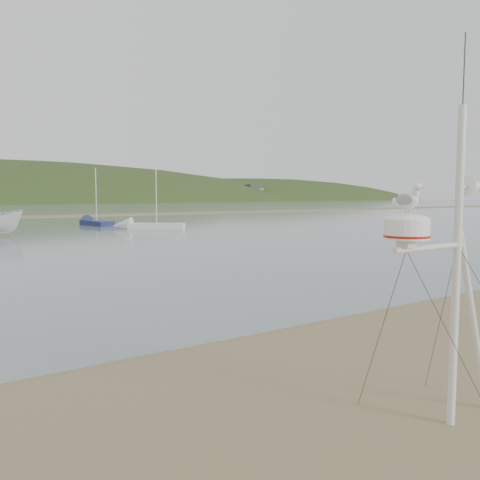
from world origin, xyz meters
TOP-DOWN VIEW (x-y plane):
  - ground at (0.00, 0.00)m, footprint 560.00×560.00m
  - mast_rig at (3.79, -1.26)m, footprint 2.34×2.50m
  - sailboat_blue_far at (14.89, 47.00)m, footprint 2.28×6.50m
  - sailboat_white_near at (16.59, 38.55)m, footprint 6.22×5.42m

SIDE VIEW (x-z plane):
  - ground at x=0.00m, z-range 0.00..0.00m
  - sailboat_white_near at x=16.59m, z-range -3.02..3.62m
  - sailboat_blue_far at x=14.89m, z-range -2.87..3.47m
  - mast_rig at x=3.79m, z-range -1.37..3.92m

